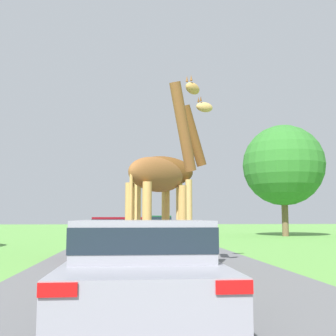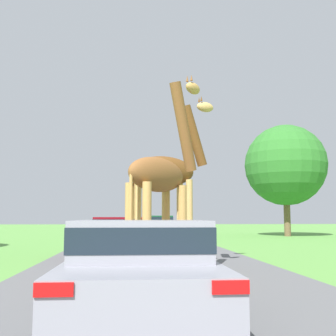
{
  "view_description": "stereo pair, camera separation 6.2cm",
  "coord_description": "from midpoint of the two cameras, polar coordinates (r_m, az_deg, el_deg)",
  "views": [
    {
      "loc": [
        -0.69,
        -0.65,
        1.37
      ],
      "look_at": [
        0.17,
        8.83,
        2.48
      ],
      "focal_mm": 45.0,
      "sensor_mm": 36.0,
      "label": 1
    },
    {
      "loc": [
        -0.63,
        -0.65,
        1.37
      ],
      "look_at": [
        0.17,
        8.83,
        2.48
      ],
      "focal_mm": 45.0,
      "sensor_mm": 36.0,
      "label": 2
    }
  ],
  "objects": [
    {
      "name": "car_lead_maroon",
      "position": [
        6.0,
        -3.53,
        -13.02
      ],
      "size": [
        1.99,
        3.95,
        1.33
      ],
      "color": "gray",
      "rests_on": "ground"
    },
    {
      "name": "giraffe_near_road",
      "position": [
        9.67,
        -0.67,
        -1.59
      ],
      "size": [
        2.11,
        2.3,
        5.03
      ],
      "rotation": [
        0.0,
        0.0,
        -0.73
      ],
      "color": "tan",
      "rests_on": "ground"
    },
    {
      "name": "car_queue_right",
      "position": [
        21.84,
        -6.3,
        -8.3
      ],
      "size": [
        1.79,
        4.54,
        1.32
      ],
      "color": "silver",
      "rests_on": "ground"
    },
    {
      "name": "giraffe_companion",
      "position": [
        11.82,
        0.12,
        -1.41
      ],
      "size": [
        2.58,
        1.38,
        4.96
      ],
      "rotation": [
        0.0,
        0.0,
        -1.19
      ],
      "color": "tan",
      "rests_on": "ground"
    },
    {
      "name": "road",
      "position": [
        30.69,
        -3.64,
        -9.2
      ],
      "size": [
        6.79,
        120.0,
        0.0
      ],
      "color": "#5B5B5E",
      "rests_on": "ground"
    },
    {
      "name": "car_queue_left",
      "position": [
        14.77,
        -6.57,
        -9.12
      ],
      "size": [
        1.83,
        3.93,
        1.37
      ],
      "color": "maroon",
      "rests_on": "ground"
    },
    {
      "name": "tree_left_edge",
      "position": [
        31.88,
        15.68,
        0.36
      ],
      "size": [
        5.89,
        5.89,
        8.09
      ],
      "color": "brown",
      "rests_on": "ground"
    },
    {
      "name": "car_far_ahead",
      "position": [
        27.62,
        -1.1,
        -7.88
      ],
      "size": [
        1.78,
        4.38,
        1.46
      ],
      "color": "#144C28",
      "rests_on": "ground"
    }
  ]
}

